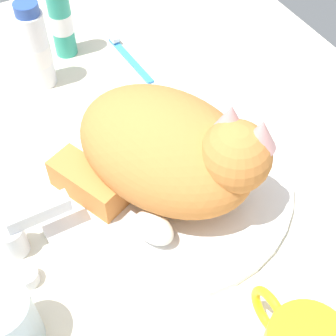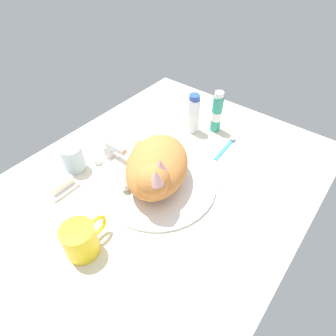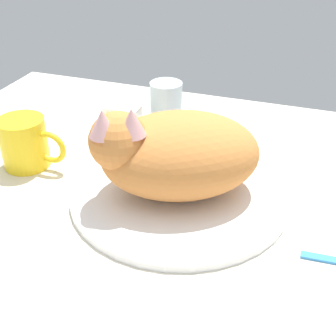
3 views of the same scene
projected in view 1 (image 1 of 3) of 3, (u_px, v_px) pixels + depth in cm
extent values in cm
cube|color=silver|center=(165.00, 192.00, 70.71)|extent=(110.00, 82.50, 3.00)
cylinder|color=white|center=(165.00, 183.00, 69.12)|extent=(34.93, 34.93, 1.14)
cylinder|color=silver|center=(12.00, 240.00, 61.35)|extent=(3.60, 3.60, 4.46)
cube|color=silver|center=(38.00, 212.00, 60.07)|extent=(2.00, 7.92, 2.00)
cylinder|color=silver|center=(27.00, 277.00, 59.62)|extent=(2.80, 2.80, 1.80)
cylinder|color=silver|center=(3.00, 216.00, 65.13)|extent=(2.80, 2.80, 1.80)
ellipsoid|color=#D17F3D|center=(165.00, 149.00, 63.76)|extent=(29.41, 25.90, 12.80)
sphere|color=#D17F3D|center=(235.00, 157.00, 58.24)|extent=(11.76, 11.76, 8.85)
ellipsoid|color=white|center=(221.00, 161.00, 60.39)|extent=(7.27, 6.84, 4.87)
cone|color=#DB9E9E|center=(230.00, 119.00, 56.90)|extent=(5.29, 5.29, 3.98)
cone|color=#DB9E9E|center=(261.00, 134.00, 55.39)|extent=(5.29, 5.29, 3.98)
cube|color=#D17F3D|center=(88.00, 183.00, 65.52)|extent=(11.50, 8.31, 4.49)
ellipsoid|color=white|center=(153.00, 228.00, 61.32)|extent=(6.60, 5.63, 4.04)
torus|color=yellow|center=(267.00, 314.00, 52.97)|extent=(5.99, 1.00, 5.99)
cylinder|color=silver|center=(6.00, 323.00, 52.52)|extent=(6.68, 6.68, 8.52)
cylinder|color=white|center=(36.00, 50.00, 78.41)|extent=(4.35, 4.35, 12.88)
cylinder|color=white|center=(37.00, 54.00, 78.91)|extent=(4.44, 4.44, 3.22)
cylinder|color=#2D51AD|center=(26.00, 9.00, 72.76)|extent=(3.70, 3.70, 1.80)
cylinder|color=teal|center=(61.00, 19.00, 83.17)|extent=(3.75, 3.75, 13.60)
cylinder|color=white|center=(61.00, 22.00, 83.69)|extent=(3.82, 3.82, 3.40)
cube|color=#388CD8|center=(130.00, 59.00, 86.59)|extent=(14.06, 1.98, 0.80)
cube|color=white|center=(114.00, 37.00, 89.17)|extent=(2.28, 1.56, 0.80)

